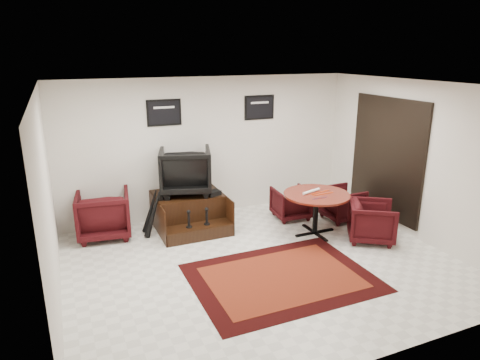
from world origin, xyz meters
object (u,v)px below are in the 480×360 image
at_px(shine_chair, 185,168).
at_px(table_chair_back, 291,201).
at_px(table_chair_window, 343,202).
at_px(armchair_side, 104,212).
at_px(table_chair_corner, 372,220).
at_px(shine_podium, 189,212).
at_px(meeting_table, 316,198).

relative_size(shine_chair, table_chair_back, 1.39).
height_order(shine_chair, table_chair_window, shine_chair).
relative_size(armchair_side, table_chair_back, 1.35).
xyz_separation_m(shine_chair, table_chair_corner, (2.82, -2.01, -0.75)).
height_order(shine_chair, table_chair_back, shine_chair).
relative_size(shine_chair, armchair_side, 1.03).
bearing_deg(shine_podium, table_chair_back, -10.03).
bearing_deg(table_chair_window, shine_podium, 73.72).
relative_size(armchair_side, table_chair_window, 1.29).
bearing_deg(shine_podium, meeting_table, -31.04).
height_order(shine_chair, armchair_side, shine_chair).
relative_size(shine_podium, armchair_side, 1.40).
bearing_deg(shine_chair, meeting_table, 162.64).
bearing_deg(shine_chair, armchair_side, 14.56).
relative_size(meeting_table, table_chair_window, 1.65).
bearing_deg(armchair_side, table_chair_back, 178.69).
distance_m(armchair_side, table_chair_window, 4.62).
bearing_deg(table_chair_back, table_chair_corner, 122.11).
distance_m(table_chair_window, table_chair_corner, 1.06).
bearing_deg(meeting_table, shine_podium, 148.96).
bearing_deg(armchair_side, shine_podium, -179.53).
height_order(armchair_side, meeting_table, armchair_side).
distance_m(table_chair_back, table_chair_window, 1.03).
bearing_deg(table_chair_corner, table_chair_back, 60.16).
relative_size(shine_podium, meeting_table, 1.10).
bearing_deg(armchair_side, table_chair_window, 174.68).
height_order(shine_chair, meeting_table, shine_chair).
bearing_deg(shine_podium, armchair_side, 173.09).
bearing_deg(armchair_side, shine_chair, -174.47).
bearing_deg(table_chair_window, table_chair_corner, 172.05).
relative_size(table_chair_window, table_chair_corner, 0.92).
relative_size(shine_podium, table_chair_back, 1.89).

